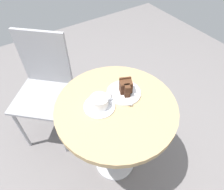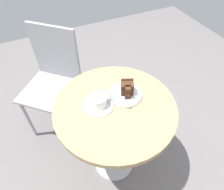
{
  "view_description": "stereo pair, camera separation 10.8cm",
  "coord_description": "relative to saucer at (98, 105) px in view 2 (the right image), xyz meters",
  "views": [
    {
      "loc": [
        -0.4,
        -0.57,
        1.53
      ],
      "look_at": [
        0.0,
        0.05,
        0.74
      ],
      "focal_mm": 32.0,
      "sensor_mm": 36.0,
      "label": 1
    },
    {
      "loc": [
        -0.3,
        -0.62,
        1.53
      ],
      "look_at": [
        0.0,
        0.05,
        0.74
      ],
      "focal_mm": 32.0,
      "sensor_mm": 36.0,
      "label": 2
    }
  ],
  "objects": [
    {
      "name": "ground_plane",
      "position": [
        0.08,
        -0.04,
        -0.71
      ],
      "size": [
        4.4,
        4.4,
        0.01
      ],
      "primitive_type": "cube",
      "color": "slate",
      "rests_on": "ground"
    },
    {
      "name": "cafe_table",
      "position": [
        0.08,
        -0.04,
        -0.13
      ],
      "size": [
        0.68,
        0.68,
        0.7
      ],
      "color": "tan",
      "rests_on": "ground"
    },
    {
      "name": "saucer",
      "position": [
        0.0,
        0.0,
        0.0
      ],
      "size": [
        0.17,
        0.17,
        0.01
      ],
      "color": "white",
      "rests_on": "cafe_table"
    },
    {
      "name": "coffee_cup",
      "position": [
        0.0,
        0.0,
        0.04
      ],
      "size": [
        0.13,
        0.1,
        0.06
      ],
      "color": "white",
      "rests_on": "saucer"
    },
    {
      "name": "teaspoon",
      "position": [
        0.05,
        -0.02,
        0.01
      ],
      "size": [
        0.03,
        0.11,
        0.0
      ],
      "rotation": [
        0.0,
        0.0,
        4.83
      ],
      "color": "silver",
      "rests_on": "saucer"
    },
    {
      "name": "cake_plate",
      "position": [
        0.17,
        0.01,
        0.0
      ],
      "size": [
        0.19,
        0.19,
        0.01
      ],
      "color": "white",
      "rests_on": "cafe_table"
    },
    {
      "name": "cake_slice",
      "position": [
        0.18,
        0.01,
        0.05
      ],
      "size": [
        0.08,
        0.09,
        0.08
      ],
      "rotation": [
        0.0,
        0.0,
        4.31
      ],
      "color": "#422619",
      "rests_on": "cake_plate"
    },
    {
      "name": "fork",
      "position": [
        0.18,
        -0.05,
        0.01
      ],
      "size": [
        0.11,
        0.12,
        0.0
      ],
      "rotation": [
        0.0,
        0.0,
        3.97
      ],
      "color": "silver",
      "rests_on": "cake_plate"
    },
    {
      "name": "napkin",
      "position": [
        0.19,
        0.03,
        -0.0
      ],
      "size": [
        0.17,
        0.17,
        0.0
      ],
      "rotation": [
        0.0,
        0.0,
        1.36
      ],
      "color": "tan",
      "rests_on": "cafe_table"
    },
    {
      "name": "cafe_chair",
      "position": [
        -0.15,
        0.55,
        -0.17
      ],
      "size": [
        0.54,
        0.54,
        0.89
      ],
      "rotation": [
        0.0,
        0.0,
        5.54
      ],
      "color": "#9E9EA3",
      "rests_on": "ground"
    }
  ]
}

